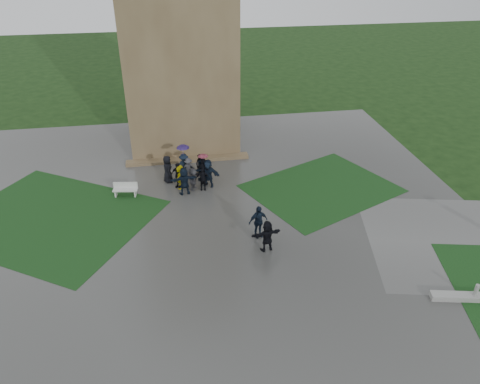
{
  "coord_description": "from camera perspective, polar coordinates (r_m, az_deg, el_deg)",
  "views": [
    {
      "loc": [
        -1.16,
        -20.78,
        15.31
      ],
      "look_at": [
        2.75,
        3.37,
        1.2
      ],
      "focal_mm": 35.0,
      "sensor_mm": 36.0,
      "label": 1
    }
  ],
  "objects": [
    {
      "name": "lawn_inset_left",
      "position": [
        30.03,
        -21.93,
        -3.06
      ],
      "size": [
        14.1,
        13.46,
        0.01
      ],
      "primitive_type": "cube",
      "rotation": [
        0.0,
        0.0,
        -0.56
      ],
      "color": "black",
      "rests_on": "plaza"
    },
    {
      "name": "visitor_cluster",
      "position": [
        31.16,
        -6.02,
        2.37
      ],
      "size": [
        3.94,
        3.25,
        2.47
      ],
      "color": "black",
      "rests_on": "plaza"
    },
    {
      "name": "pedestrian_mid",
      "position": [
        25.89,
        2.23,
        -3.63
      ],
      "size": [
        1.28,
        0.95,
        1.95
      ],
      "primitive_type": "imported",
      "rotation": [
        0.0,
        0.0,
        0.29
      ],
      "color": "black",
      "rests_on": "plaza"
    },
    {
      "name": "tower_plinth",
      "position": [
        34.88,
        -6.37,
        3.97
      ],
      "size": [
        9.0,
        0.8,
        0.22
      ],
      "primitive_type": "cube",
      "color": "brown",
      "rests_on": "plaza"
    },
    {
      "name": "pedestrian_near",
      "position": [
        24.91,
        3.33,
        -5.38
      ],
      "size": [
        1.76,
        0.92,
        1.8
      ],
      "primitive_type": "imported",
      "rotation": [
        0.0,
        0.0,
        3.34
      ],
      "color": "black",
      "rests_on": "plaza"
    },
    {
      "name": "plaza",
      "position": [
        27.47,
        -5.22,
        -4.02
      ],
      "size": [
        34.0,
        34.0,
        0.02
      ],
      "primitive_type": "cube",
      "color": "#383836",
      "rests_on": "ground"
    },
    {
      "name": "bench",
      "position": [
        30.87,
        -13.8,
        0.32
      ],
      "size": [
        1.61,
        0.7,
        0.9
      ],
      "rotation": [
        0.0,
        0.0,
        -0.14
      ],
      "color": "silver",
      "rests_on": "plaza"
    },
    {
      "name": "tower",
      "position": [
        36.35,
        -7.66,
        19.73
      ],
      "size": [
        8.0,
        8.0,
        18.0
      ],
      "primitive_type": "cube",
      "color": "brown",
      "rests_on": "ground"
    },
    {
      "name": "lawn_inset_right",
      "position": [
        31.49,
        9.92,
        0.44
      ],
      "size": [
        11.12,
        10.15,
        0.01
      ],
      "primitive_type": "cube",
      "rotation": [
        0.0,
        0.0,
        0.44
      ],
      "color": "black",
      "rests_on": "plaza"
    },
    {
      "name": "ground",
      "position": [
        25.84,
        -4.85,
        -6.49
      ],
      "size": [
        120.0,
        120.0,
        0.0
      ],
      "primitive_type": "plane",
      "color": "black"
    }
  ]
}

